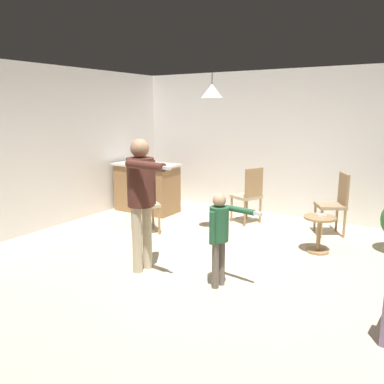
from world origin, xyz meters
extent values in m
plane|color=beige|center=(0.00, 0.00, 0.00)|extent=(7.68, 7.68, 0.00)
cube|color=silver|center=(0.00, 3.20, 1.35)|extent=(6.40, 0.10, 2.70)
cube|color=silver|center=(-3.20, 0.00, 1.35)|extent=(0.10, 6.40, 2.70)
cube|color=olive|center=(-2.45, 1.98, 0.45)|extent=(1.20, 0.60, 0.91)
cube|color=beige|center=(-2.45, 1.98, 0.93)|extent=(1.26, 0.66, 0.04)
cylinder|color=#99754C|center=(1.04, 1.46, 0.51)|extent=(0.44, 0.44, 0.03)
cylinder|color=#99754C|center=(1.04, 1.46, 0.24)|extent=(0.06, 0.06, 0.49)
cylinder|color=#99754C|center=(1.04, 1.46, 0.01)|extent=(0.31, 0.31, 0.03)
cylinder|color=tan|center=(-0.65, -0.27, 0.42)|extent=(0.12, 0.12, 0.83)
cylinder|color=tan|center=(-0.67, -0.44, 0.42)|extent=(0.12, 0.12, 0.83)
cylinder|color=#4C261E|center=(-0.66, -0.36, 1.13)|extent=(0.33, 0.33, 0.59)
sphere|color=#9E7556|center=(-0.66, -0.36, 1.53)|extent=(0.23, 0.23, 0.23)
cylinder|color=#4C261E|center=(-0.64, -0.17, 1.10)|extent=(0.10, 0.10, 0.55)
cylinder|color=#4C261E|center=(-0.40, -0.58, 1.37)|extent=(0.56, 0.16, 0.10)
cube|color=white|center=(-0.10, -0.61, 1.37)|extent=(0.13, 0.05, 0.04)
cylinder|color=#60564C|center=(0.38, -0.21, 0.27)|extent=(0.08, 0.08, 0.55)
cylinder|color=#60564C|center=(0.37, -0.32, 0.27)|extent=(0.08, 0.08, 0.55)
cylinder|color=#265938|center=(0.37, -0.27, 0.74)|extent=(0.22, 0.22, 0.39)
sphere|color=tan|center=(0.37, -0.27, 1.01)|extent=(0.15, 0.15, 0.15)
cylinder|color=#265938|center=(0.57, -0.17, 0.91)|extent=(0.37, 0.11, 0.06)
cube|color=white|center=(0.78, -0.20, 0.91)|extent=(0.13, 0.05, 0.04)
cylinder|color=#265938|center=(0.36, -0.39, 0.72)|extent=(0.06, 0.06, 0.37)
cylinder|color=#99754C|center=(1.21, 2.32, 0.23)|extent=(0.04, 0.04, 0.45)
cylinder|color=#99754C|center=(1.02, 2.63, 0.23)|extent=(0.04, 0.04, 0.45)
cylinder|color=#99754C|center=(0.90, 2.14, 0.23)|extent=(0.04, 0.04, 0.45)
cylinder|color=#99754C|center=(0.72, 2.45, 0.23)|extent=(0.04, 0.04, 0.45)
cube|color=#997F60|center=(0.96, 2.39, 0.47)|extent=(0.58, 0.58, 0.05)
cube|color=#99754C|center=(1.13, 2.48, 0.75)|extent=(0.23, 0.34, 0.50)
cylinder|color=#99754C|center=(-0.37, 2.06, 0.23)|extent=(0.04, 0.04, 0.45)
cylinder|color=#99754C|center=(-0.23, 2.38, 0.23)|extent=(0.04, 0.04, 0.45)
cylinder|color=#99754C|center=(-0.70, 2.20, 0.23)|extent=(0.04, 0.04, 0.45)
cylinder|color=#99754C|center=(-0.55, 2.53, 0.23)|extent=(0.04, 0.04, 0.45)
cube|color=tan|center=(-0.46, 2.29, 0.47)|extent=(0.56, 0.56, 0.05)
cube|color=#99754C|center=(-0.29, 2.22, 0.75)|extent=(0.19, 0.36, 0.50)
cylinder|color=#99754C|center=(-1.63, 1.12, 0.23)|extent=(0.04, 0.04, 0.45)
cylinder|color=#99754C|center=(-1.85, 0.83, 0.23)|extent=(0.04, 0.04, 0.45)
cylinder|color=#99754C|center=(-1.34, 0.90, 0.23)|extent=(0.04, 0.04, 0.45)
cylinder|color=#99754C|center=(-1.56, 0.62, 0.23)|extent=(0.04, 0.04, 0.45)
cube|color=tan|center=(-1.60, 0.87, 0.47)|extent=(0.59, 0.59, 0.05)
cube|color=#99754C|center=(-1.75, 0.98, 0.75)|extent=(0.26, 0.33, 0.50)
cube|color=white|center=(1.06, 1.46, 0.54)|extent=(0.13, 0.05, 0.04)
cone|color=silver|center=(-0.58, 1.23, 2.25)|extent=(0.32, 0.32, 0.20)
cylinder|color=black|center=(-0.58, 1.23, 2.52)|extent=(0.01, 0.01, 0.36)
camera|label=1|loc=(2.38, -4.00, 1.99)|focal=37.07mm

